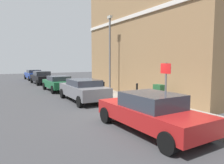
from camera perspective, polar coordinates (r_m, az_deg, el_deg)
name	(u,v)px	position (r m, az deg, el deg)	size (l,w,h in m)	color
ground	(128,115)	(9.71, 4.34, -9.23)	(80.00, 80.00, 0.00)	#38383A
sidewalk	(104,94)	(15.74, -2.15, -3.22)	(2.44, 30.00, 0.15)	gray
corner_building	(165,39)	(17.19, 14.53, 11.53)	(7.00, 12.90, 8.63)	olive
car_red	(150,112)	(7.51, 10.51, -8.07)	(1.95, 4.51, 1.39)	maroon
car_grey	(83,89)	(13.17, -7.96, -2.03)	(2.01, 4.52, 1.39)	slate
car_green	(58,83)	(18.23, -14.65, -0.22)	(1.94, 3.93, 1.29)	#195933
car_black	(42,77)	(24.61, -18.85, 1.23)	(1.96, 4.33, 1.44)	black
car_blue	(34,75)	(30.65, -20.91, 1.95)	(1.98, 4.30, 1.40)	navy
utility_cabinet	(159,96)	(11.14, 12.90, -3.86)	(0.46, 0.61, 1.15)	#1E4C28
bollard_near_cabinet	(137,91)	(12.75, 6.92, -2.47)	(0.14, 0.14, 1.04)	black
bollard_far_kerb	(104,89)	(13.68, -2.31, -1.88)	(0.14, 0.14, 1.04)	black
street_sign	(166,81)	(9.14, 14.66, 0.26)	(0.08, 0.60, 2.30)	#59595B
lamppost	(110,51)	(15.53, -0.59, 8.61)	(0.20, 0.44, 5.72)	#59595B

